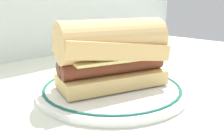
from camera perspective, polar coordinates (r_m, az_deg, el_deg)
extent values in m
plane|color=silver|center=(0.50, 0.80, -4.45)|extent=(1.50, 1.50, 0.00)
cylinder|color=white|center=(0.48, 0.00, -4.46)|extent=(0.29, 0.29, 0.01)
torus|color=#195947|center=(0.48, 0.00, -3.79)|extent=(0.27, 0.27, 0.01)
cube|color=#DBB56D|center=(0.47, 0.00, -1.97)|extent=(0.22, 0.15, 0.03)
cylinder|color=brown|center=(0.46, 0.80, 0.72)|extent=(0.20, 0.09, 0.03)
cylinder|color=brown|center=(0.48, -0.76, 1.51)|extent=(0.20, 0.09, 0.03)
cube|color=#EAD67A|center=(0.46, 0.00, 3.04)|extent=(0.18, 0.13, 0.01)
cube|color=#DFB26C|center=(0.46, 0.00, 5.17)|extent=(0.22, 0.15, 0.05)
cylinder|color=#DBB070|center=(0.46, 0.00, 7.01)|extent=(0.22, 0.14, 0.08)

